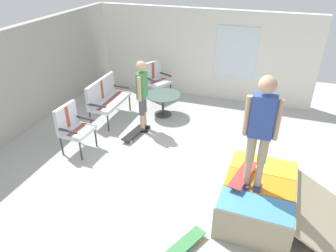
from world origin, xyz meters
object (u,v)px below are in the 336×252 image
patio_chair_near_house (155,77)px  skateboard_on_ramp (243,175)px  patio_table (163,100)px  patio_bench (106,96)px  skateboard_spare (183,245)px  skateboard_by_bench (134,133)px  person_watching (142,91)px  skate_ramp (260,198)px  patio_chair_by_wall (72,124)px  person_skater (261,126)px

patio_chair_near_house → skateboard_on_ramp: (-3.77, -2.94, 0.07)m
patio_chair_near_house → patio_table: bearing=-149.4°
patio_bench → skateboard_spare: patio_bench is taller
patio_chair_near_house → skateboard_spare: bearing=-154.7°
skateboard_on_ramp → skateboard_spare: bearing=150.6°
skateboard_by_bench → skateboard_on_ramp: size_ratio=1.00×
person_watching → skateboard_spare: 3.65m
person_watching → skateboard_spare: (-2.99, -1.88, -0.90)m
patio_table → skateboard_by_bench: bearing=168.4°
patio_chair_near_house → skateboard_by_bench: size_ratio=1.24×
skate_ramp → patio_chair_by_wall: size_ratio=1.89×
patio_table → skateboard_by_bench: size_ratio=1.10×
skate_ramp → person_skater: bearing=126.9°
patio_chair_near_house → person_watching: (-1.90, -0.43, 0.37)m
patio_chair_near_house → skateboard_spare: (-4.89, -2.31, -0.53)m
patio_chair_near_house → patio_bench: bearing=158.0°
patio_chair_by_wall → patio_table: bearing=-29.6°
patio_bench → patio_chair_by_wall: same height
person_watching → person_skater: person_skater is taller
skateboard_spare → person_watching: bearing=32.1°
skateboard_spare → skateboard_by_bench: bearing=36.6°
person_skater → patio_bench: bearing=58.9°
person_watching → skateboard_on_ramp: bearing=-126.8°
skate_ramp → person_skater: 1.37m
patio_chair_by_wall → patio_table: 2.47m
person_skater → skateboard_by_bench: person_skater is taller
patio_table → person_skater: size_ratio=0.51×
skateboard_by_bench → person_skater: bearing=-121.3°
person_skater → skateboard_on_ramp: size_ratio=2.16×
patio_table → skateboard_on_ramp: size_ratio=1.09×
skate_ramp → patio_chair_by_wall: patio_chair_by_wall is taller
skate_ramp → skateboard_on_ramp: (0.02, 0.31, 0.39)m
skate_ramp → skateboard_by_bench: 3.29m
person_watching → skate_ramp: bearing=-124.0°
patio_chair_by_wall → skateboard_spare: patio_chair_by_wall is taller
skate_ramp → patio_bench: patio_bench is taller
skate_ramp → skateboard_by_bench: (1.54, 2.90, -0.22)m
patio_chair_near_house → patio_chair_by_wall: bearing=168.9°
skate_ramp → patio_table: 3.84m
skateboard_by_bench → skateboard_spare: bearing=-143.4°
patio_chair_near_house → patio_chair_by_wall: size_ratio=1.00×
patio_bench → skateboard_by_bench: (-0.60, -1.01, -0.53)m
patio_chair_by_wall → person_skater: person_skater is taller
person_watching → patio_table: bearing=-10.9°
patio_chair_by_wall → person_skater: 3.91m
patio_table → skateboard_by_bench: (-1.23, 0.25, -0.32)m
patio_table → person_watching: bearing=169.1°
patio_chair_near_house → skateboard_spare: 5.43m
patio_chair_by_wall → person_skater: (-0.76, -3.70, 1.04)m
skateboard_on_ramp → skateboard_by_bench: bearing=59.5°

